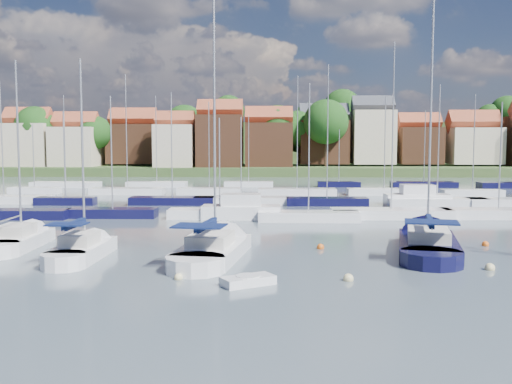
{
  "coord_description": "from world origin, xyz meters",
  "views": [
    {
      "loc": [
        -2.68,
        -30.79,
        6.79
      ],
      "look_at": [
        -3.83,
        14.0,
        2.93
      ],
      "focal_mm": 40.0,
      "sensor_mm": 36.0,
      "label": 1
    }
  ],
  "objects": [
    {
      "name": "tender",
      "position": [
        -3.76,
        -3.98,
        0.21
      ],
      "size": [
        2.79,
        2.31,
        0.55
      ],
      "rotation": [
        0.0,
        0.0,
        0.54
      ],
      "color": "white",
      "rests_on": "ground"
    },
    {
      "name": "buoy_b",
      "position": [
        -7.27,
        -3.0,
        0.0
      ],
      "size": [
        0.42,
        0.42,
        0.42
      ],
      "primitive_type": "sphere",
      "color": "beige",
      "rests_on": "ground"
    },
    {
      "name": "buoy_g",
      "position": [
        11.54,
        6.8,
        0.0
      ],
      "size": [
        0.46,
        0.46,
        0.46
      ],
      "primitive_type": "sphere",
      "color": "#D85914",
      "rests_on": "ground"
    },
    {
      "name": "buoy_e",
      "position": [
        0.54,
        5.5,
        0.0
      ],
      "size": [
        0.47,
        0.47,
        0.47
      ],
      "primitive_type": "sphere",
      "color": "#D85914",
      "rests_on": "ground"
    },
    {
      "name": "sailboat_centre",
      "position": [
        -5.86,
        3.96,
        0.35
      ],
      "size": [
        4.91,
        12.49,
        16.49
      ],
      "rotation": [
        0.0,
        0.0,
        1.43
      ],
      "color": "white",
      "rests_on": "ground"
    },
    {
      "name": "sailboat_left",
      "position": [
        -13.79,
        3.11,
        0.37
      ],
      "size": [
        2.67,
        9.28,
        12.65
      ],
      "rotation": [
        0.0,
        0.0,
        1.55
      ],
      "color": "white",
      "rests_on": "ground"
    },
    {
      "name": "sailboat_far",
      "position": [
        -19.15,
        6.62,
        0.34
      ],
      "size": [
        2.94,
        9.95,
        13.16
      ],
      "rotation": [
        0.0,
        0.0,
        1.6
      ],
      "color": "white",
      "rests_on": "ground"
    },
    {
      "name": "buoy_c",
      "position": [
        -6.47,
        -1.47,
        0.0
      ],
      "size": [
        0.54,
        0.54,
        0.54
      ],
      "primitive_type": "sphere",
      "color": "beige",
      "rests_on": "ground"
    },
    {
      "name": "buoy_d",
      "position": [
        1.17,
        -3.0,
        0.0
      ],
      "size": [
        0.51,
        0.51,
        0.51
      ],
      "primitive_type": "sphere",
      "color": "beige",
      "rests_on": "ground"
    },
    {
      "name": "sailboat_navy",
      "position": [
        7.5,
        6.2,
        0.35
      ],
      "size": [
        6.22,
        13.51,
        18.03
      ],
      "rotation": [
        0.0,
        0.0,
        1.35
      ],
      "color": "black",
      "rests_on": "ground"
    },
    {
      "name": "ground",
      "position": [
        0.0,
        40.0,
        0.0
      ],
      "size": [
        260.0,
        260.0,
        0.0
      ],
      "primitive_type": "plane",
      "color": "#415159",
      "rests_on": "ground"
    },
    {
      "name": "marina_field",
      "position": [
        1.91,
        35.15,
        0.43
      ],
      "size": [
        79.62,
        41.41,
        15.93
      ],
      "color": "white",
      "rests_on": "ground"
    },
    {
      "name": "far_shore_town",
      "position": [
        2.23,
        132.67,
        4.61
      ],
      "size": [
        212.46,
        90.0,
        22.27
      ],
      "color": "#3F4B25",
      "rests_on": "ground"
    },
    {
      "name": "buoy_f",
      "position": [
        9.09,
        -0.4,
        0.0
      ],
      "size": [
        0.54,
        0.54,
        0.54
      ],
      "primitive_type": "sphere",
      "color": "beige",
      "rests_on": "ground"
    }
  ]
}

